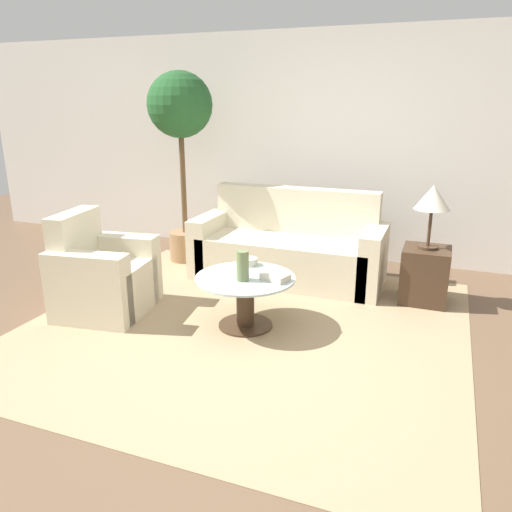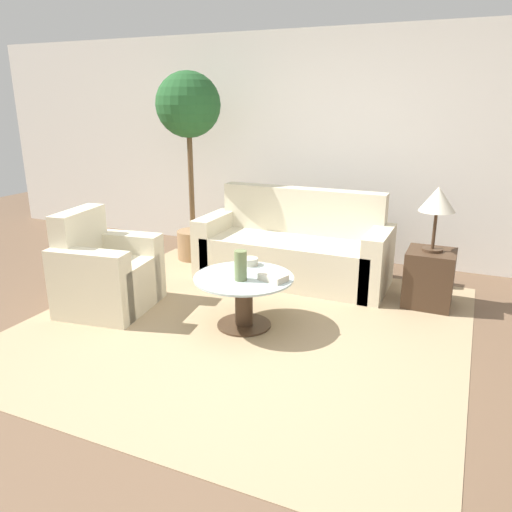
{
  "view_description": "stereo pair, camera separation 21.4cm",
  "coord_description": "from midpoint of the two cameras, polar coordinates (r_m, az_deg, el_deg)",
  "views": [
    {
      "loc": [
        1.34,
        -2.98,
        1.84
      ],
      "look_at": [
        -0.12,
        0.84,
        0.55
      ],
      "focal_mm": 35.0,
      "sensor_mm": 36.0,
      "label": 1
    },
    {
      "loc": [
        1.53,
        -2.9,
        1.84
      ],
      "look_at": [
        -0.12,
        0.84,
        0.55
      ],
      "focal_mm": 35.0,
      "sensor_mm": 36.0,
      "label": 2
    }
  ],
  "objects": [
    {
      "name": "potted_plant",
      "position": [
        5.78,
        -6.6,
        14.84
      ],
      "size": [
        0.72,
        0.72,
        2.14
      ],
      "color": "#93704C",
      "rests_on": "ground_plane"
    },
    {
      "name": "coffee_table",
      "position": [
        4.16,
        0.08,
        -4.43
      ],
      "size": [
        0.83,
        0.83,
        0.44
      ],
      "color": "#422D1E",
      "rests_on": "ground_plane"
    },
    {
      "name": "rug",
      "position": [
        4.27,
        0.08,
        -7.94
      ],
      "size": [
        3.56,
        3.42,
        0.01
      ],
      "color": "tan",
      "rests_on": "ground_plane"
    },
    {
      "name": "book_stack",
      "position": [
        4.01,
        3.52,
        -2.46
      ],
      "size": [
        0.25,
        0.21,
        0.05
      ],
      "rotation": [
        0.0,
        0.0,
        -0.32
      ],
      "color": "beige",
      "rests_on": "coffee_table"
    },
    {
      "name": "bowl",
      "position": [
        4.38,
        0.68,
        -0.64
      ],
      "size": [
        0.15,
        0.15,
        0.06
      ],
      "color": "beige",
      "rests_on": "coffee_table"
    },
    {
      "name": "table_lamp",
      "position": [
        4.72,
        21.28,
        5.84
      ],
      "size": [
        0.32,
        0.32,
        0.59
      ],
      "color": "#422D1E",
      "rests_on": "side_table"
    },
    {
      "name": "wall_back",
      "position": [
        6.0,
        10.22,
        12.07
      ],
      "size": [
        10.0,
        0.06,
        2.6
      ],
      "color": "white",
      "rests_on": "ground_plane"
    },
    {
      "name": "ground_plane",
      "position": [
        3.75,
        -1.89,
        -11.86
      ],
      "size": [
        14.0,
        14.0,
        0.0
      ],
      "primitive_type": "plane",
      "color": "brown"
    },
    {
      "name": "armchair",
      "position": [
        4.7,
        -15.74,
        -2.18
      ],
      "size": [
        0.82,
        0.9,
        0.9
      ],
      "rotation": [
        0.0,
        0.0,
        1.71
      ],
      "color": "beige",
      "rests_on": "ground_plane"
    },
    {
      "name": "sofa_main",
      "position": [
        5.3,
        5.56,
        0.61
      ],
      "size": [
        1.98,
        0.78,
        0.94
      ],
      "color": "beige",
      "rests_on": "ground_plane"
    },
    {
      "name": "side_table",
      "position": [
        4.91,
        20.36,
        -2.39
      ],
      "size": [
        0.42,
        0.42,
        0.52
      ],
      "color": "#422D1E",
      "rests_on": "ground_plane"
    },
    {
      "name": "vase",
      "position": [
        3.98,
        -0.23,
        -1.1
      ],
      "size": [
        0.1,
        0.1,
        0.25
      ],
      "color": "#6B7A4C",
      "rests_on": "coffee_table"
    }
  ]
}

